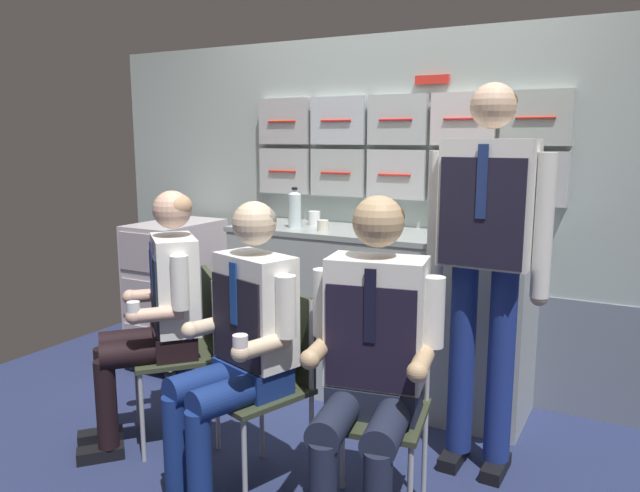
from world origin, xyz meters
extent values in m
cube|color=navy|center=(0.00, 0.00, -0.02)|extent=(4.80, 4.80, 0.04)
cube|color=#A4B3AF|center=(0.00, 1.38, 1.07)|extent=(4.20, 0.06, 2.15)
cube|color=slate|center=(0.00, 1.34, 0.33)|extent=(4.12, 0.01, 0.67)
cube|color=#B5B6B7|center=(-0.72, 1.32, 1.32)|extent=(0.37, 0.06, 0.30)
cylinder|color=red|center=(-0.72, 1.28, 1.32)|extent=(0.21, 0.01, 0.01)
cube|color=#B1B7B5|center=(-0.32, 1.32, 1.32)|extent=(0.37, 0.06, 0.30)
cylinder|color=red|center=(-0.32, 1.28, 1.32)|extent=(0.21, 0.01, 0.01)
cube|color=silver|center=(0.07, 1.32, 1.32)|extent=(0.37, 0.06, 0.30)
cylinder|color=red|center=(0.07, 1.28, 1.32)|extent=(0.21, 0.01, 0.01)
cube|color=#B2AFAF|center=(0.47, 1.32, 1.32)|extent=(0.37, 0.06, 0.30)
cylinder|color=red|center=(0.47, 1.28, 1.32)|extent=(0.21, 0.01, 0.01)
cube|color=#AFB2B3|center=(0.86, 1.32, 1.32)|extent=(0.37, 0.06, 0.30)
cylinder|color=red|center=(0.86, 1.28, 1.32)|extent=(0.21, 0.01, 0.01)
cube|color=#B2B0B2|center=(-0.72, 1.32, 1.64)|extent=(0.37, 0.06, 0.30)
cylinder|color=red|center=(-0.72, 1.28, 1.64)|extent=(0.21, 0.01, 0.01)
cube|color=silver|center=(-0.32, 1.32, 1.64)|extent=(0.37, 0.06, 0.30)
cylinder|color=red|center=(-0.32, 1.28, 1.64)|extent=(0.21, 0.01, 0.01)
cube|color=#BABFBF|center=(0.07, 1.32, 1.64)|extent=(0.37, 0.06, 0.30)
cylinder|color=red|center=(0.07, 1.28, 1.64)|extent=(0.21, 0.01, 0.01)
cube|color=silver|center=(0.47, 1.32, 1.64)|extent=(0.37, 0.06, 0.30)
cylinder|color=red|center=(0.47, 1.28, 1.64)|extent=(0.21, 0.01, 0.01)
cube|color=#ABB3AD|center=(0.86, 1.32, 1.64)|extent=(0.37, 0.06, 0.30)
cylinder|color=red|center=(0.86, 1.28, 1.64)|extent=(0.21, 0.01, 0.01)
cube|color=red|center=(0.28, 1.33, 1.87)|extent=(0.20, 0.02, 0.05)
cube|color=#A4ACAB|center=(0.05, 1.09, 0.48)|extent=(1.78, 0.52, 0.97)
cube|color=#959D9C|center=(0.05, 1.09, 0.98)|extent=(1.81, 0.53, 0.03)
sphere|color=black|center=(-1.50, 0.66, 0.04)|extent=(0.07, 0.07, 0.07)
sphere|color=black|center=(-1.19, 0.66, 0.04)|extent=(0.07, 0.07, 0.07)
sphere|color=black|center=(-1.50, 1.21, 0.04)|extent=(0.07, 0.07, 0.07)
sphere|color=black|center=(-1.19, 1.21, 0.04)|extent=(0.07, 0.07, 0.07)
cube|color=beige|center=(-1.35, 0.93, 0.52)|extent=(0.40, 0.64, 0.91)
cube|color=#AFA4AB|center=(-1.35, 0.61, 0.22)|extent=(0.35, 0.01, 0.24)
cube|color=#AFA4AB|center=(-1.35, 0.61, 0.52)|extent=(0.35, 0.01, 0.24)
cube|color=#AFA4AB|center=(-1.35, 0.61, 0.83)|extent=(0.35, 0.01, 0.24)
cylinder|color=#28282D|center=(-1.35, 0.63, 0.96)|extent=(0.32, 0.02, 0.02)
cylinder|color=#A8AAAF|center=(-0.87, 0.07, 0.22)|extent=(0.02, 0.02, 0.44)
cylinder|color=#A8AAAF|center=(-0.60, -0.17, 0.22)|extent=(0.02, 0.02, 0.44)
cylinder|color=#A8AAAF|center=(-0.63, 0.33, 0.22)|extent=(0.02, 0.02, 0.44)
cylinder|color=#A8AAAF|center=(-0.36, 0.09, 0.22)|extent=(0.02, 0.02, 0.44)
cube|color=#323A27|center=(-0.62, 0.08, 0.46)|extent=(0.56, 0.56, 0.02)
cube|color=#323A27|center=(-0.49, 0.22, 0.67)|extent=(0.29, 0.27, 0.40)
cylinder|color=#A8AAAF|center=(-0.63, 0.33, 0.67)|extent=(0.02, 0.02, 0.40)
cylinder|color=#A8AAAF|center=(-0.36, 0.09, 0.67)|extent=(0.02, 0.02, 0.40)
cube|color=black|center=(-0.94, -0.14, 0.03)|extent=(0.21, 0.22, 0.06)
cube|color=black|center=(-0.80, -0.26, 0.03)|extent=(0.21, 0.22, 0.06)
cylinder|color=black|center=(-0.91, -0.11, 0.28)|extent=(0.10, 0.10, 0.44)
cylinder|color=black|center=(-0.77, -0.23, 0.28)|extent=(0.10, 0.10, 0.44)
cylinder|color=black|center=(-0.80, 0.02, 0.52)|extent=(0.35, 0.37, 0.13)
cylinder|color=black|center=(-0.66, -0.11, 0.52)|extent=(0.35, 0.37, 0.13)
cube|color=black|center=(-0.62, 0.08, 0.53)|extent=(0.38, 0.37, 0.12)
cube|color=white|center=(-0.61, 0.10, 0.82)|extent=(0.40, 0.38, 0.47)
cube|color=#1B2736|center=(-0.67, 0.02, 0.78)|extent=(0.25, 0.23, 0.38)
cube|color=navy|center=(-0.68, 0.01, 0.91)|extent=(0.04, 0.04, 0.26)
cylinder|color=white|center=(-0.76, 0.23, 0.87)|extent=(0.08, 0.08, 0.26)
cylinder|color=#DEAE94|center=(-0.82, 0.14, 0.73)|extent=(0.21, 0.22, 0.07)
sphere|color=#DEAE94|center=(-0.89, 0.06, 0.73)|extent=(0.08, 0.08, 0.08)
cylinder|color=white|center=(-0.45, -0.04, 0.87)|extent=(0.08, 0.08, 0.26)
cylinder|color=#DEAE94|center=(-0.54, -0.11, 0.73)|extent=(0.21, 0.22, 0.07)
sphere|color=#DEAE94|center=(-0.61, -0.19, 0.73)|extent=(0.08, 0.08, 0.08)
cylinder|color=white|center=(-0.61, -0.19, 0.77)|extent=(0.06, 0.06, 0.06)
sphere|color=#DEAE94|center=(-0.61, 0.10, 1.19)|extent=(0.19, 0.19, 0.19)
ellipsoid|color=tan|center=(-0.60, 0.11, 1.21)|extent=(0.25, 0.25, 0.13)
cylinder|color=#A8AAAF|center=(-0.24, -0.21, 0.22)|extent=(0.02, 0.02, 0.44)
cylinder|color=#A8AAAF|center=(0.10, -0.33, 0.22)|extent=(0.02, 0.02, 0.44)
cylinder|color=#A8AAAF|center=(-0.12, 0.13, 0.22)|extent=(0.02, 0.02, 0.44)
cylinder|color=#A8AAAF|center=(0.22, 0.01, 0.22)|extent=(0.02, 0.02, 0.44)
cube|color=#323A27|center=(-0.01, -0.10, 0.46)|extent=(0.51, 0.51, 0.02)
cube|color=#323A27|center=(0.05, 0.08, 0.67)|extent=(0.36, 0.14, 0.40)
cylinder|color=#A8AAAF|center=(-0.12, 0.13, 0.67)|extent=(0.02, 0.02, 0.40)
cylinder|color=#A8AAAF|center=(0.22, 0.01, 0.67)|extent=(0.02, 0.02, 0.40)
cylinder|color=navy|center=(-0.20, -0.39, 0.28)|extent=(0.10, 0.10, 0.44)
cylinder|color=navy|center=(-0.03, -0.45, 0.28)|extent=(0.10, 0.10, 0.44)
cylinder|color=navy|center=(-0.15, -0.23, 0.52)|extent=(0.24, 0.39, 0.13)
cylinder|color=navy|center=(0.02, -0.29, 0.52)|extent=(0.24, 0.39, 0.13)
cube|color=navy|center=(-0.01, -0.10, 0.53)|extent=(0.38, 0.30, 0.12)
cube|color=white|center=(0.00, -0.08, 0.82)|extent=(0.39, 0.30, 0.47)
cube|color=black|center=(-0.04, -0.18, 0.78)|extent=(0.31, 0.11, 0.37)
cube|color=navy|center=(-0.04, -0.19, 0.90)|extent=(0.04, 0.02, 0.26)
cylinder|color=white|center=(-0.20, -0.02, 0.87)|extent=(0.08, 0.08, 0.25)
cylinder|color=beige|center=(-0.21, -0.12, 0.72)|extent=(0.14, 0.24, 0.07)
sphere|color=beige|center=(-0.25, -0.22, 0.72)|extent=(0.08, 0.08, 0.08)
cylinder|color=white|center=(0.19, -0.15, 0.87)|extent=(0.08, 0.08, 0.25)
cylinder|color=beige|center=(0.14, -0.24, 0.72)|extent=(0.14, 0.24, 0.07)
sphere|color=beige|center=(0.10, -0.34, 0.72)|extent=(0.08, 0.08, 0.08)
cylinder|color=white|center=(0.10, -0.34, 0.76)|extent=(0.06, 0.06, 0.06)
sphere|color=beige|center=(0.00, -0.08, 1.19)|extent=(0.19, 0.19, 0.19)
ellipsoid|color=gray|center=(0.00, -0.07, 1.20)|extent=(0.23, 0.22, 0.13)
cylinder|color=#A8AAAF|center=(0.40, -0.27, 0.22)|extent=(0.02, 0.02, 0.44)
cylinder|color=#A8AAAF|center=(0.34, 0.08, 0.22)|extent=(0.02, 0.02, 0.44)
cylinder|color=#A8AAAF|center=(0.69, 0.14, 0.22)|extent=(0.02, 0.02, 0.44)
cube|color=#323A27|center=(0.55, -0.06, 0.46)|extent=(0.47, 0.47, 0.02)
cube|color=#323A27|center=(0.51, 0.12, 0.67)|extent=(0.37, 0.09, 0.40)
cylinder|color=#A8AAAF|center=(0.34, 0.08, 0.67)|extent=(0.02, 0.02, 0.40)
cylinder|color=#A8AAAF|center=(0.69, 0.14, 0.67)|extent=(0.02, 0.02, 0.40)
cylinder|color=#1D2237|center=(0.48, -0.26, 0.52)|extent=(0.20, 0.41, 0.13)
cylinder|color=#1D2237|center=(0.67, -0.22, 0.52)|extent=(0.20, 0.41, 0.13)
cube|color=#1D2237|center=(0.55, -0.06, 0.53)|extent=(0.38, 0.26, 0.12)
cube|color=white|center=(0.54, -0.05, 0.84)|extent=(0.41, 0.27, 0.50)
cube|color=black|center=(0.56, -0.15, 0.80)|extent=(0.34, 0.07, 0.40)
cube|color=black|center=(0.56, -0.16, 0.93)|extent=(0.04, 0.02, 0.28)
cylinder|color=white|center=(0.33, -0.08, 0.89)|extent=(0.08, 0.08, 0.27)
cylinder|color=tan|center=(0.37, -0.19, 0.74)|extent=(0.11, 0.26, 0.07)
sphere|color=tan|center=(0.39, -0.30, 0.74)|extent=(0.08, 0.08, 0.08)
cylinder|color=white|center=(0.76, -0.01, 0.89)|extent=(0.08, 0.08, 0.27)
cylinder|color=tan|center=(0.76, -0.12, 0.74)|extent=(0.11, 0.26, 0.07)
sphere|color=tan|center=(0.78, -0.23, 0.74)|extent=(0.08, 0.08, 0.08)
sphere|color=tan|center=(0.54, -0.05, 1.23)|extent=(0.20, 0.20, 0.20)
ellipsoid|color=brown|center=(0.54, -0.03, 1.24)|extent=(0.22, 0.21, 0.14)
cube|color=black|center=(0.71, 0.53, 0.03)|extent=(0.10, 0.24, 0.06)
cube|color=black|center=(0.91, 0.53, 0.03)|extent=(0.10, 0.24, 0.06)
cylinder|color=navy|center=(0.72, 0.56, 0.52)|extent=(0.12, 0.12, 0.91)
cylinder|color=navy|center=(0.90, 0.56, 0.52)|extent=(0.12, 0.12, 0.91)
cube|color=white|center=(0.81, 0.56, 1.25)|extent=(0.40, 0.24, 0.56)
cube|color=black|center=(0.81, 0.44, 1.22)|extent=(0.36, 0.02, 0.47)
cube|color=navy|center=(0.81, 0.43, 1.35)|extent=(0.04, 0.01, 0.31)
cylinder|color=white|center=(0.57, 0.56, 1.17)|extent=(0.08, 0.08, 0.62)
sphere|color=#D6B192|center=(0.57, 0.56, 0.86)|extent=(0.08, 0.08, 0.08)
cylinder|color=white|center=(1.05, 0.55, 1.17)|extent=(0.08, 0.08, 0.62)
sphere|color=#D6B192|center=(1.05, 0.55, 0.86)|extent=(0.08, 0.08, 0.08)
sphere|color=#D6B192|center=(0.81, 0.56, 1.67)|extent=(0.20, 0.20, 0.20)
ellipsoid|color=brown|center=(0.81, 0.57, 1.69)|extent=(0.20, 0.18, 0.14)
cylinder|color=silver|center=(-0.45, 1.00, 1.10)|extent=(0.08, 0.08, 0.20)
cone|color=silver|center=(-0.45, 1.00, 1.21)|extent=(0.08, 0.08, 0.02)
cylinder|color=black|center=(-0.45, 1.00, 1.23)|extent=(0.04, 0.04, 0.02)
cylinder|color=#48A057|center=(0.40, 1.25, 1.14)|extent=(0.06, 0.06, 0.28)
cone|color=#48A057|center=(0.40, 1.25, 1.29)|extent=(0.06, 0.06, 0.02)
cylinder|color=silver|center=(0.40, 1.25, 1.31)|extent=(0.03, 0.03, 0.02)
cylinder|color=white|center=(-0.41, 1.16, 1.04)|extent=(0.07, 0.07, 0.09)
cylinder|color=#382114|center=(-0.41, 1.16, 1.08)|extent=(0.06, 0.06, 0.01)
cylinder|color=white|center=(0.47, 1.11, 1.03)|extent=(0.06, 0.06, 0.06)
cylinder|color=#382114|center=(0.47, 1.11, 1.05)|extent=(0.05, 0.05, 0.01)
cylinder|color=silver|center=(-0.24, 0.96, 1.03)|extent=(0.07, 0.07, 0.06)
cylinder|color=#382114|center=(-0.24, 0.96, 1.06)|extent=(0.06, 0.06, 0.01)
camera|label=1|loc=(1.45, -2.16, 1.54)|focal=34.41mm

